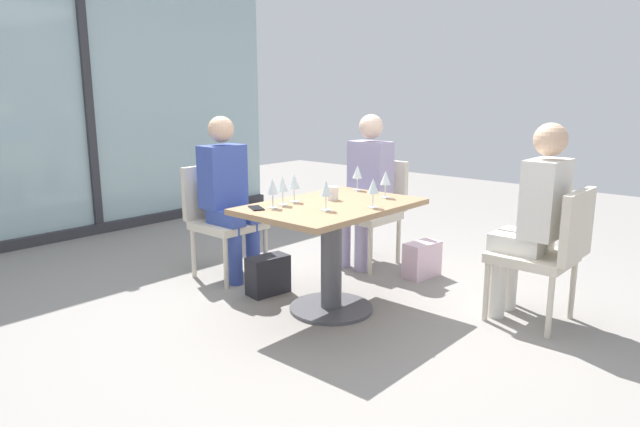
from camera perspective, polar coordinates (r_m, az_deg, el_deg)
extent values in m
plane|color=gray|center=(3.84, 1.13, -9.73)|extent=(12.00, 12.00, 0.00)
cube|color=#9AB7BC|center=(6.14, -22.60, 10.52)|extent=(4.55, 0.03, 2.70)
cube|color=#2D2D33|center=(6.11, -22.48, 10.53)|extent=(0.08, 0.06, 2.70)
cube|color=#2D2D33|center=(6.27, -21.51, -1.40)|extent=(4.55, 0.10, 0.10)
cube|color=#997551|center=(3.64, 1.18, 0.73)|extent=(1.15, 0.77, 0.04)
cylinder|color=#4C4C51|center=(3.73, 1.16, -4.78)|extent=(0.14, 0.14, 0.69)
cylinder|color=#4C4C51|center=(3.84, 1.13, -9.56)|extent=(0.56, 0.56, 0.02)
cube|color=beige|center=(4.44, -9.28, -1.16)|extent=(0.46, 0.46, 0.06)
cube|color=beige|center=(4.58, -11.36, 2.25)|extent=(0.46, 0.05, 0.42)
cylinder|color=beige|center=(4.23, -9.55, -5.02)|extent=(0.04, 0.04, 0.39)
cylinder|color=beige|center=(4.48, -5.56, -3.92)|extent=(0.04, 0.04, 0.39)
cylinder|color=beige|center=(4.53, -12.74, -3.96)|extent=(0.04, 0.04, 0.39)
cylinder|color=beige|center=(4.77, -8.85, -3.00)|extent=(0.04, 0.04, 0.39)
cube|color=beige|center=(4.72, 4.68, -0.24)|extent=(0.46, 0.46, 0.06)
cube|color=beige|center=(4.87, 6.50, 3.00)|extent=(0.05, 0.46, 0.42)
cylinder|color=beige|center=(4.74, 1.24, -2.94)|extent=(0.04, 0.04, 0.39)
cylinder|color=beige|center=(4.50, 5.13, -3.81)|extent=(0.04, 0.04, 0.39)
cylinder|color=beige|center=(5.05, 4.19, -2.04)|extent=(0.04, 0.04, 0.39)
cylinder|color=beige|center=(4.82, 7.97, -2.80)|extent=(0.04, 0.04, 0.39)
cube|color=beige|center=(3.79, 20.77, -4.14)|extent=(0.46, 0.46, 0.06)
cube|color=beige|center=(3.66, 24.69, -1.16)|extent=(0.46, 0.05, 0.42)
cylinder|color=beige|center=(4.10, 18.93, -6.06)|extent=(0.04, 0.04, 0.39)
cylinder|color=beige|center=(3.75, 16.53, -7.61)|extent=(0.04, 0.04, 0.39)
cylinder|color=beige|center=(3.98, 24.27, -7.07)|extent=(0.04, 0.04, 0.39)
cylinder|color=beige|center=(3.62, 22.32, -8.80)|extent=(0.04, 0.04, 0.39)
cylinder|color=#384C9E|center=(4.30, -8.62, -4.26)|extent=(0.11, 0.11, 0.45)
cube|color=#384C9E|center=(4.30, -9.56, -0.43)|extent=(0.13, 0.32, 0.11)
cylinder|color=#384C9E|center=(4.41, -6.83, -3.78)|extent=(0.11, 0.11, 0.45)
cube|color=#384C9E|center=(4.42, -7.75, -0.05)|extent=(0.13, 0.32, 0.11)
cube|color=#384C9E|center=(4.41, -9.86, 3.75)|extent=(0.34, 0.20, 0.48)
sphere|color=#D8AD8C|center=(4.37, -10.03, 8.43)|extent=(0.20, 0.20, 0.20)
cylinder|color=#9E93B7|center=(4.69, 2.46, -2.76)|extent=(0.11, 0.11, 0.45)
cube|color=#9E93B7|center=(4.69, 3.23, 0.78)|extent=(0.32, 0.13, 0.11)
cylinder|color=#9E93B7|center=(4.58, 4.21, -3.14)|extent=(0.11, 0.11, 0.45)
cube|color=#9E93B7|center=(4.59, 4.99, 0.48)|extent=(0.32, 0.13, 0.11)
cube|color=#9E93B7|center=(4.69, 5.13, 4.40)|extent=(0.20, 0.34, 0.48)
sphere|color=beige|center=(4.66, 5.21, 8.79)|extent=(0.20, 0.20, 0.20)
cylinder|color=silver|center=(3.99, 18.66, -6.12)|extent=(0.11, 0.11, 0.45)
cube|color=silver|center=(3.88, 20.24, -2.44)|extent=(0.13, 0.32, 0.11)
cylinder|color=silver|center=(3.83, 17.59, -6.80)|extent=(0.11, 0.11, 0.45)
cube|color=silver|center=(3.72, 19.22, -2.99)|extent=(0.13, 0.32, 0.11)
cube|color=silver|center=(3.69, 21.93, 1.41)|extent=(0.34, 0.20, 0.48)
sphere|color=#D8AD8C|center=(3.65, 22.39, 6.97)|extent=(0.20, 0.20, 0.20)
cylinder|color=silver|center=(3.51, -4.81, 0.60)|extent=(0.06, 0.06, 0.00)
cylinder|color=silver|center=(3.50, -4.82, 1.32)|extent=(0.01, 0.01, 0.08)
cone|color=silver|center=(3.48, -4.85, 2.78)|extent=(0.07, 0.07, 0.09)
cylinder|color=silver|center=(3.59, -3.79, 0.90)|extent=(0.06, 0.06, 0.00)
cylinder|color=silver|center=(3.58, -3.80, 1.60)|extent=(0.01, 0.01, 0.08)
cone|color=silver|center=(3.57, -3.82, 3.02)|extent=(0.07, 0.07, 0.09)
cylinder|color=silver|center=(3.69, -2.63, 1.22)|extent=(0.06, 0.06, 0.00)
cylinder|color=silver|center=(3.68, -2.64, 1.91)|extent=(0.01, 0.01, 0.08)
cone|color=silver|center=(3.67, -2.65, 3.29)|extent=(0.07, 0.07, 0.09)
cylinder|color=silver|center=(3.52, 5.38, 0.65)|extent=(0.06, 0.06, 0.00)
cylinder|color=silver|center=(3.51, 5.40, 1.37)|extent=(0.01, 0.01, 0.08)
cone|color=silver|center=(3.50, 5.43, 2.81)|extent=(0.07, 0.07, 0.09)
cylinder|color=silver|center=(3.42, 0.61, 0.37)|extent=(0.06, 0.06, 0.00)
cylinder|color=silver|center=(3.42, 0.61, 1.10)|extent=(0.01, 0.01, 0.08)
cone|color=silver|center=(3.40, 0.61, 2.59)|extent=(0.07, 0.07, 0.09)
cylinder|color=silver|center=(3.86, 6.63, 1.66)|extent=(0.06, 0.06, 0.00)
cylinder|color=silver|center=(3.86, 6.65, 2.31)|extent=(0.01, 0.01, 0.08)
cone|color=silver|center=(3.84, 6.68, 3.64)|extent=(0.07, 0.07, 0.09)
cylinder|color=silver|center=(4.13, 3.80, 2.41)|extent=(0.06, 0.06, 0.00)
cylinder|color=silver|center=(4.13, 3.80, 3.02)|extent=(0.01, 0.01, 0.08)
cone|color=silver|center=(4.11, 3.82, 4.26)|extent=(0.07, 0.07, 0.09)
cylinder|color=white|center=(3.75, 1.31, 2.08)|extent=(0.08, 0.08, 0.09)
cube|color=black|center=(3.50, -6.50, 0.56)|extent=(0.13, 0.16, 0.01)
cube|color=#232328|center=(4.10, -5.30, -6.24)|extent=(0.32, 0.20, 0.28)
cube|color=beige|center=(4.52, 10.32, -4.63)|extent=(0.32, 0.20, 0.28)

